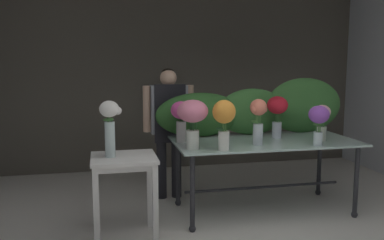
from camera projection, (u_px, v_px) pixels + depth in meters
The scene contains 14 objects.
ground_plane at pixel (211, 207), 4.85m from camera, with size 8.51×8.51×0.00m, color silver.
wall_back at pixel (180, 80), 6.52m from camera, with size 5.79×0.12×2.74m, color #5B564C.
display_table_glass at pixel (264, 150), 4.63m from camera, with size 1.99×0.98×0.81m.
side_table_white at pixel (124, 170), 3.91m from camera, with size 0.60×0.55×0.80m.
florist at pixel (169, 119), 5.05m from camera, with size 0.61×0.24×1.58m.
foliage_backdrop at pixel (251, 111), 4.92m from camera, with size 2.27×0.30×0.66m.
vase_violet_freesia at pixel (319, 119), 4.29m from camera, with size 0.21×0.21×0.41m.
vase_crimson_snapdragons at pixel (277, 111), 4.71m from camera, with size 0.23×0.23×0.47m.
vase_sunset_anemones at pixel (224, 118), 4.06m from camera, with size 0.22×0.22×0.49m.
vase_rosy_ranunculus at pixel (193, 116), 4.11m from camera, with size 0.31×0.31×0.49m.
vase_coral_lilies at pixel (258, 118), 4.34m from camera, with size 0.19×0.17×0.48m.
vase_fuchsia_tulips at pixel (181, 116), 4.46m from camera, with size 0.24×0.22×0.44m.
vase_blush_peonies at pixel (321, 118), 4.55m from camera, with size 0.21×0.18×0.39m.
vase_white_roses_tall at pixel (110, 124), 3.82m from camera, with size 0.20×0.18×0.52m.
Camera 1 is at (-1.21, -2.56, 1.70)m, focal length 39.40 mm.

